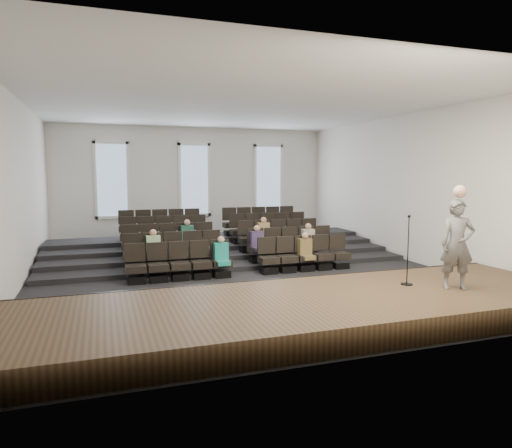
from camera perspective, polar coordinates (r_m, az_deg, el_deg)
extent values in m
plane|color=black|center=(14.06, -2.06, -5.90)|extent=(14.00, 14.00, 0.00)
cube|color=white|center=(13.89, -2.14, 14.74)|extent=(12.00, 14.00, 0.02)
cube|color=silver|center=(20.57, -7.73, 4.94)|extent=(12.00, 0.04, 5.00)
cube|color=silver|center=(7.32, 13.87, 2.40)|extent=(12.00, 0.04, 5.00)
cube|color=silver|center=(13.34, -27.77, 3.55)|extent=(0.04, 14.00, 5.00)
cube|color=silver|center=(16.51, 18.40, 4.35)|extent=(0.04, 14.00, 5.00)
cube|color=#46351E|center=(9.38, 7.07, -10.62)|extent=(11.80, 3.60, 0.50)
cube|color=black|center=(10.94, 3.00, -8.11)|extent=(11.80, 0.06, 0.52)
cube|color=black|center=(16.25, -4.42, -3.98)|extent=(11.80, 4.80, 0.15)
cube|color=black|center=(16.74, -4.87, -3.42)|extent=(11.80, 3.75, 0.30)
cube|color=black|center=(17.23, -5.29, -2.89)|extent=(11.80, 2.70, 0.45)
cube|color=black|center=(17.72, -5.69, -2.39)|extent=(11.80, 1.65, 0.60)
cube|color=black|center=(12.92, -14.76, -6.75)|extent=(0.47, 0.43, 0.20)
cube|color=black|center=(12.85, -14.80, -5.41)|extent=(0.55, 0.50, 0.19)
cube|color=black|center=(12.98, -14.92, -3.45)|extent=(0.55, 0.08, 0.50)
cube|color=black|center=(12.97, -12.10, -6.63)|extent=(0.47, 0.43, 0.20)
cube|color=black|center=(12.91, -12.13, -5.29)|extent=(0.55, 0.50, 0.19)
cube|color=black|center=(13.04, -12.28, -3.34)|extent=(0.55, 0.08, 0.50)
cube|color=black|center=(13.05, -9.47, -6.50)|extent=(0.47, 0.43, 0.20)
cube|color=black|center=(12.98, -9.49, -5.16)|extent=(0.55, 0.50, 0.19)
cube|color=black|center=(13.11, -9.67, -3.23)|extent=(0.55, 0.08, 0.50)
cube|color=black|center=(13.16, -6.87, -6.35)|extent=(0.47, 0.43, 0.20)
cube|color=black|center=(13.09, -6.89, -5.03)|extent=(0.55, 0.50, 0.19)
cube|color=black|center=(13.22, -7.10, -3.11)|extent=(0.55, 0.08, 0.50)
cube|color=black|center=(13.29, -4.32, -6.20)|extent=(0.47, 0.43, 0.20)
cube|color=black|center=(13.22, -4.34, -4.88)|extent=(0.55, 0.50, 0.19)
cube|color=black|center=(13.35, -4.58, -2.99)|extent=(0.55, 0.08, 0.50)
cube|color=black|center=(13.71, 1.58, -5.79)|extent=(0.47, 0.43, 0.20)
cube|color=black|center=(13.65, 1.59, -4.52)|extent=(0.55, 0.50, 0.19)
cube|color=black|center=(13.77, 1.29, -2.68)|extent=(0.55, 0.08, 0.50)
cube|color=black|center=(13.93, 3.91, -5.61)|extent=(0.47, 0.43, 0.20)
cube|color=black|center=(13.86, 3.92, -4.36)|extent=(0.55, 0.50, 0.19)
cube|color=black|center=(13.99, 3.60, -2.56)|extent=(0.55, 0.08, 0.50)
cube|color=black|center=(14.16, 6.16, -5.43)|extent=(0.47, 0.43, 0.20)
cube|color=black|center=(14.10, 6.18, -4.20)|extent=(0.55, 0.50, 0.19)
cube|color=black|center=(14.22, 5.84, -2.43)|extent=(0.55, 0.08, 0.50)
cube|color=black|center=(14.42, 8.33, -5.25)|extent=(0.47, 0.43, 0.20)
cube|color=black|center=(14.36, 8.35, -4.03)|extent=(0.55, 0.50, 0.19)
cube|color=black|center=(14.48, 8.00, -2.30)|extent=(0.55, 0.08, 0.50)
cube|color=black|center=(14.70, 10.43, -5.06)|extent=(0.47, 0.43, 0.20)
cube|color=black|center=(14.64, 10.45, -3.87)|extent=(0.55, 0.50, 0.19)
cube|color=black|center=(14.76, 10.09, -2.17)|extent=(0.55, 0.08, 0.50)
cube|color=black|center=(13.91, -15.09, -5.20)|extent=(0.47, 0.43, 0.20)
cube|color=black|center=(13.86, -15.12, -3.94)|extent=(0.55, 0.50, 0.19)
cube|color=black|center=(14.00, -15.23, -2.14)|extent=(0.55, 0.08, 0.50)
cube|color=black|center=(13.96, -12.62, -5.09)|extent=(0.47, 0.43, 0.20)
cube|color=black|center=(13.90, -12.65, -3.84)|extent=(0.55, 0.50, 0.19)
cube|color=black|center=(14.04, -12.78, -2.05)|extent=(0.55, 0.08, 0.50)
cube|color=black|center=(14.03, -10.17, -4.98)|extent=(0.47, 0.43, 0.20)
cube|color=black|center=(13.98, -10.20, -3.73)|extent=(0.55, 0.50, 0.19)
cube|color=black|center=(14.12, -10.36, -1.95)|extent=(0.55, 0.08, 0.50)
cube|color=black|center=(14.13, -7.76, -4.86)|extent=(0.47, 0.43, 0.20)
cube|color=black|center=(14.08, -7.78, -3.62)|extent=(0.55, 0.50, 0.19)
cube|color=black|center=(14.22, -7.97, -1.85)|extent=(0.55, 0.08, 0.50)
cube|color=black|center=(14.26, -5.39, -4.73)|extent=(0.47, 0.43, 0.20)
cube|color=black|center=(14.20, -5.40, -3.50)|extent=(0.55, 0.50, 0.19)
cube|color=black|center=(14.34, -5.61, -1.75)|extent=(0.55, 0.08, 0.50)
cube|color=black|center=(14.65, 0.16, -4.40)|extent=(0.47, 0.43, 0.20)
cube|color=black|center=(14.60, 0.16, -3.20)|extent=(0.55, 0.50, 0.19)
cube|color=black|center=(14.73, -0.11, -1.50)|extent=(0.55, 0.08, 0.50)
cube|color=black|center=(14.85, 2.35, -4.26)|extent=(0.47, 0.43, 0.20)
cube|color=black|center=(14.80, 2.36, -3.08)|extent=(0.55, 0.50, 0.19)
cube|color=black|center=(14.93, 2.08, -1.40)|extent=(0.55, 0.08, 0.50)
cube|color=black|center=(15.07, 4.49, -4.11)|extent=(0.47, 0.43, 0.20)
cube|color=black|center=(15.02, 4.50, -2.95)|extent=(0.55, 0.50, 0.19)
cube|color=black|center=(15.15, 4.20, -1.30)|extent=(0.55, 0.08, 0.50)
cube|color=black|center=(15.32, 6.56, -3.97)|extent=(0.47, 0.43, 0.20)
cube|color=black|center=(15.27, 6.57, -2.82)|extent=(0.55, 0.50, 0.19)
cube|color=black|center=(15.39, 6.26, -1.20)|extent=(0.55, 0.08, 0.50)
cube|color=black|center=(15.58, 8.56, -3.82)|extent=(0.47, 0.43, 0.20)
cube|color=black|center=(15.53, 8.57, -2.70)|extent=(0.55, 0.50, 0.19)
cube|color=black|center=(15.66, 8.25, -1.10)|extent=(0.55, 0.08, 0.50)
cube|color=black|center=(14.92, -15.37, -3.85)|extent=(0.47, 0.42, 0.20)
cube|color=black|center=(14.87, -15.40, -2.67)|extent=(0.55, 0.50, 0.19)
cube|color=black|center=(15.02, -15.49, -1.01)|extent=(0.55, 0.08, 0.50)
cube|color=black|center=(14.96, -13.07, -3.76)|extent=(0.47, 0.42, 0.20)
cube|color=black|center=(14.91, -13.10, -2.58)|extent=(0.55, 0.50, 0.19)
cube|color=black|center=(15.06, -13.22, -0.92)|extent=(0.55, 0.08, 0.50)
cube|color=black|center=(15.03, -10.79, -3.66)|extent=(0.47, 0.42, 0.20)
cube|color=black|center=(14.98, -10.81, -2.49)|extent=(0.55, 0.50, 0.19)
cube|color=black|center=(15.13, -10.95, -0.84)|extent=(0.55, 0.08, 0.50)
cube|color=black|center=(15.12, -8.53, -3.55)|extent=(0.47, 0.42, 0.20)
cube|color=black|center=(15.07, -8.55, -2.39)|extent=(0.55, 0.50, 0.19)
cube|color=black|center=(15.22, -8.72, -0.75)|extent=(0.55, 0.08, 0.50)
cube|color=black|center=(15.24, -6.31, -3.45)|extent=(0.47, 0.42, 0.20)
cube|color=black|center=(15.19, -6.32, -2.30)|extent=(0.55, 0.50, 0.19)
cube|color=black|center=(15.33, -6.51, -0.67)|extent=(0.55, 0.08, 0.50)
cube|color=black|center=(15.61, -1.09, -3.18)|extent=(0.47, 0.42, 0.20)
cube|color=black|center=(15.56, -1.10, -2.05)|extent=(0.55, 0.50, 0.19)
cube|color=black|center=(15.70, -1.33, -0.46)|extent=(0.55, 0.08, 0.50)
cube|color=black|center=(15.80, 0.98, -3.06)|extent=(0.47, 0.42, 0.20)
cube|color=black|center=(15.75, 0.99, -1.95)|extent=(0.55, 0.50, 0.19)
cube|color=black|center=(15.89, 0.73, -0.38)|extent=(0.55, 0.08, 0.50)
cube|color=black|center=(16.00, 3.01, -2.95)|extent=(0.47, 0.42, 0.20)
cube|color=black|center=(15.96, 3.02, -1.85)|extent=(0.55, 0.50, 0.19)
cube|color=black|center=(16.10, 2.75, -0.30)|extent=(0.55, 0.08, 0.50)
cube|color=black|center=(16.23, 4.98, -2.83)|extent=(0.47, 0.42, 0.20)
cube|color=black|center=(16.19, 4.99, -1.75)|extent=(0.55, 0.50, 0.19)
cube|color=black|center=(16.33, 4.71, -0.22)|extent=(0.55, 0.08, 0.50)
cube|color=black|center=(16.48, 6.89, -2.71)|extent=(0.47, 0.42, 0.20)
cube|color=black|center=(16.44, 6.91, -1.64)|extent=(0.55, 0.50, 0.19)
cube|color=black|center=(16.57, 6.61, -0.15)|extent=(0.55, 0.08, 0.50)
cube|color=black|center=(15.93, -15.61, -2.67)|extent=(0.47, 0.42, 0.20)
cube|color=black|center=(15.88, -15.64, -1.57)|extent=(0.55, 0.50, 0.19)
cube|color=black|center=(16.04, -15.73, -0.02)|extent=(0.55, 0.08, 0.50)
cube|color=black|center=(15.97, -13.46, -2.59)|extent=(0.47, 0.42, 0.20)
cube|color=black|center=(15.92, -13.49, -1.49)|extent=(0.55, 0.50, 0.19)
cube|color=black|center=(16.08, -13.59, 0.06)|extent=(0.55, 0.08, 0.50)
cube|color=black|center=(16.03, -11.32, -2.50)|extent=(0.47, 0.42, 0.20)
cube|color=black|center=(15.99, -11.34, -1.40)|extent=(0.55, 0.50, 0.19)
cube|color=black|center=(16.15, -11.47, 0.13)|extent=(0.55, 0.08, 0.50)
cube|color=black|center=(16.12, -9.20, -2.41)|extent=(0.47, 0.42, 0.20)
cube|color=black|center=(16.07, -9.22, -1.32)|extent=(0.55, 0.50, 0.19)
cube|color=black|center=(16.23, -9.37, 0.21)|extent=(0.55, 0.08, 0.50)
cube|color=black|center=(16.23, -7.11, -2.32)|extent=(0.47, 0.42, 0.20)
cube|color=black|center=(16.18, -7.13, -1.24)|extent=(0.55, 0.50, 0.19)
cube|color=black|center=(16.34, -7.30, 0.28)|extent=(0.55, 0.08, 0.50)
cube|color=black|center=(16.57, -2.20, -2.10)|extent=(0.47, 0.42, 0.20)
cube|color=black|center=(16.53, -2.20, -1.03)|extent=(0.55, 0.50, 0.19)
cube|color=black|center=(16.68, -2.41, 0.45)|extent=(0.55, 0.08, 0.50)
cube|color=black|center=(16.75, -0.23, -2.00)|extent=(0.47, 0.42, 0.20)
cube|color=black|center=(16.71, -0.23, -0.95)|extent=(0.55, 0.50, 0.19)
cube|color=black|center=(16.86, -0.45, 0.52)|extent=(0.55, 0.08, 0.50)
cube|color=black|center=(16.95, 1.70, -1.91)|extent=(0.47, 0.42, 0.20)
cube|color=black|center=(16.91, 1.70, -0.87)|extent=(0.55, 0.50, 0.19)
cube|color=black|center=(17.06, 1.46, 0.58)|extent=(0.55, 0.08, 0.50)
cube|color=black|center=(17.17, 3.58, -1.81)|extent=(0.47, 0.42, 0.20)
cube|color=black|center=(17.13, 3.58, -0.78)|extent=(0.55, 0.50, 0.19)
cube|color=black|center=(17.27, 3.33, 0.65)|extent=(0.55, 0.08, 0.50)
cube|color=black|center=(17.40, 5.41, -1.72)|extent=(0.47, 0.42, 0.20)
cube|color=black|center=(17.36, 5.42, -0.70)|extent=(0.55, 0.50, 0.19)
cube|color=black|center=(17.51, 5.15, 0.71)|extent=(0.55, 0.08, 0.50)
cube|color=black|center=(16.94, -15.82, -1.64)|extent=(0.47, 0.42, 0.20)
cube|color=black|center=(16.90, -15.85, -0.60)|extent=(0.55, 0.50, 0.19)
cube|color=black|center=(17.07, -15.93, 0.85)|extent=(0.55, 0.08, 0.50)
cube|color=black|center=(16.98, -13.80, -1.56)|extent=(0.47, 0.42, 0.20)
cube|color=black|center=(16.94, -13.83, -0.52)|extent=(0.55, 0.50, 0.19)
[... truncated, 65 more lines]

